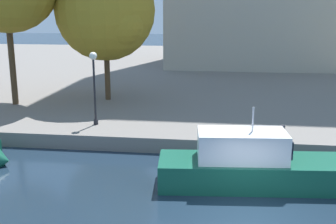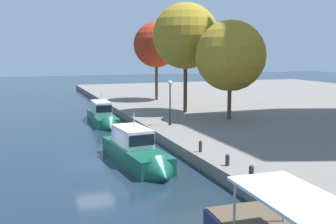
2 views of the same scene
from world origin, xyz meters
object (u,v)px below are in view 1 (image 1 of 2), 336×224
Objects in this scene: motor_yacht_1 at (266,171)px; lamp_post at (94,77)px; mooring_bollard_0 at (283,132)px; tree_0 at (104,13)px.

motor_yacht_1 is 2.22× the size of lamp_post.
motor_yacht_1 is 11.25m from lamp_post.
mooring_bollard_0 is 0.19× the size of lamp_post.
lamp_post is 7.86m from tree_0.
lamp_post is at bearing -79.69° from tree_0.
motor_yacht_1 reaches higher than mooring_bollard_0.
mooring_bollard_0 is 10.76m from lamp_post.
tree_0 reaches higher than motor_yacht_1.
tree_0 is at bearing 143.75° from mooring_bollard_0.
mooring_bollard_0 is at bearing -8.83° from lamp_post.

